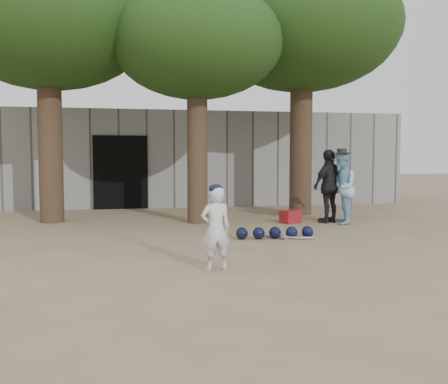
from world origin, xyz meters
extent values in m
plane|color=#937C5E|center=(0.00, 0.00, 0.00)|extent=(70.00, 70.00, 0.00)
imported|color=silver|center=(0.13, -0.78, 0.58)|extent=(0.45, 0.32, 1.15)
imported|color=#8FC3DE|center=(3.84, 3.33, 0.84)|extent=(0.87, 0.98, 1.68)
imported|color=black|center=(3.67, 3.61, 0.87)|extent=(1.10, 0.83, 1.74)
cube|color=maroon|center=(2.74, 3.70, 0.15)|extent=(0.51, 0.46, 0.30)
cube|color=gray|center=(0.00, 8.00, 1.50)|extent=(16.00, 0.35, 3.00)
cube|color=black|center=(-1.20, 7.80, 1.10)|extent=(1.60, 0.08, 2.20)
cube|color=slate|center=(0.00, 10.50, 1.50)|extent=(16.00, 5.00, 3.00)
sphere|color=black|center=(1.07, 1.64, 0.12)|extent=(0.23, 0.23, 0.23)
sphere|color=black|center=(1.39, 1.61, 0.12)|extent=(0.23, 0.23, 0.23)
sphere|color=black|center=(1.71, 1.61, 0.12)|extent=(0.23, 0.23, 0.23)
sphere|color=black|center=(2.03, 1.57, 0.12)|extent=(0.23, 0.23, 0.23)
sphere|color=black|center=(2.35, 1.57, 0.12)|extent=(0.23, 0.23, 0.23)
cylinder|color=#ABADB2|center=(1.71, 1.72, 0.03)|extent=(0.36, 0.67, 0.06)
cylinder|color=#ABADB2|center=(1.89, 1.60, 0.03)|extent=(0.59, 0.51, 0.06)
cylinder|color=#ABADB2|center=(2.07, 1.48, 0.03)|extent=(0.68, 0.34, 0.06)
cylinder|color=brown|center=(-2.80, 5.00, 2.75)|extent=(0.56, 0.56, 5.50)
ellipsoid|color=#284C19|center=(-2.80, 5.00, 4.70)|extent=(4.80, 4.80, 3.12)
cylinder|color=brown|center=(0.60, 4.20, 2.50)|extent=(0.48, 0.48, 5.00)
ellipsoid|color=#284C19|center=(0.60, 4.20, 4.20)|extent=(4.00, 4.00, 2.60)
cylinder|color=brown|center=(3.60, 5.40, 2.90)|extent=(0.60, 0.60, 5.80)
ellipsoid|color=#284C19|center=(3.60, 5.40, 5.00)|extent=(5.20, 5.20, 3.38)
camera|label=1|loc=(-1.09, -7.45, 1.55)|focal=40.00mm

